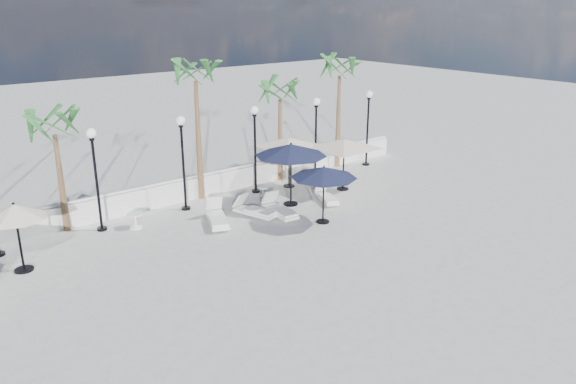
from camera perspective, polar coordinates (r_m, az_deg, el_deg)
ground at (r=18.18m, az=-0.29°, el=-7.38°), size 100.00×100.00×0.00m
balustrade at (r=23.90m, az=-11.54°, el=-0.03°), size 26.00×0.30×1.01m
lamppost_2 at (r=21.13m, az=-19.04°, el=2.58°), size 0.36×0.36×3.84m
lamppost_3 at (r=22.48m, az=-10.68°, el=4.22°), size 0.36×0.36×3.84m
lamppost_4 at (r=24.26m, az=-3.38°, el=5.58°), size 0.36×0.36×3.84m
lamppost_5 at (r=26.39m, az=2.86°, el=6.66°), size 0.36×0.36×3.84m
lamppost_6 at (r=28.78m, az=8.14°, el=7.51°), size 0.36×0.36×3.84m
palm_1 at (r=21.30m, az=-22.67°, el=5.79°), size 2.60×2.60×4.70m
palm_2 at (r=23.25m, az=-9.39°, el=11.36°), size 2.60×2.60×6.10m
palm_3 at (r=25.78m, az=-0.82°, el=9.69°), size 2.60×2.60×4.90m
palm_4 at (r=28.08m, az=5.27°, el=11.97°), size 2.60×2.60×5.70m
lounger_3 at (r=22.12m, az=-0.87°, el=-1.78°), size 0.89×2.03×0.73m
lounger_4 at (r=22.11m, az=-3.40°, el=-1.87°), size 1.08×1.95×0.70m
lounger_5 at (r=21.44m, az=-7.21°, el=-2.60°), size 1.39×2.11×0.76m
lounger_6 at (r=23.73m, az=3.92°, el=-0.48°), size 1.12×1.75×0.63m
lounger_7 at (r=26.39m, az=2.78°, el=1.68°), size 1.44×2.26×0.81m
side_table_1 at (r=21.62m, az=-15.25°, el=-2.68°), size 0.60×0.60×0.58m
side_table_2 at (r=24.27m, az=-2.55°, el=0.12°), size 0.45×0.45×0.43m
parasol_navy_mid at (r=22.69m, az=0.30°, el=4.26°), size 2.96×2.96×2.65m
parasol_navy_right at (r=20.91m, az=3.66°, el=1.98°), size 2.52×2.52×2.26m
parasol_cream_sq_a at (r=25.05m, az=0.11°, el=5.45°), size 4.94×4.94×2.43m
parasol_cream_sq_b at (r=24.75m, az=5.74°, el=5.29°), size 4.93×4.93×2.47m
parasol_cream_small at (r=18.93m, az=-26.01°, el=-1.89°), size 1.86×1.86×2.28m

